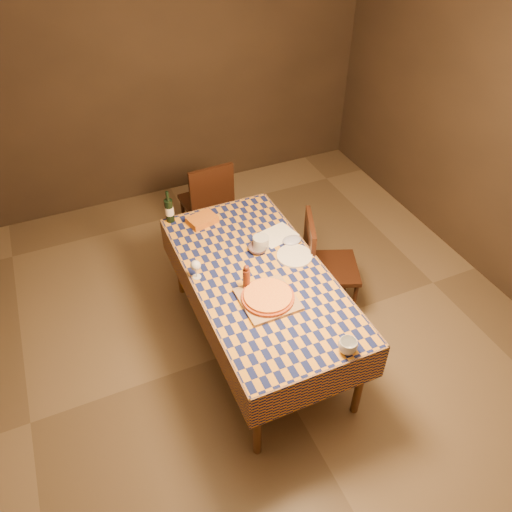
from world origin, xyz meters
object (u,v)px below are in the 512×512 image
(cutting_board, at_px, (268,299))
(chair_far, at_px, (208,200))
(white_plate, at_px, (295,256))
(wine_bottle, at_px, (169,210))
(pizza, at_px, (268,296))
(bowl, at_px, (258,249))
(dining_table, at_px, (259,282))
(chair_right, at_px, (322,262))

(cutting_board, xyz_separation_m, chair_far, (0.14, 1.62, -0.26))
(white_plate, bearing_deg, wine_bottle, 131.65)
(pizza, bearing_deg, bowl, 73.72)
(bowl, relative_size, chair_far, 0.15)
(dining_table, relative_size, chair_right, 1.98)
(wine_bottle, distance_m, chair_right, 1.29)
(pizza, bearing_deg, cutting_board, 180.00)
(white_plate, bearing_deg, chair_right, 17.96)
(dining_table, distance_m, white_plate, 0.34)
(wine_bottle, distance_m, white_plate, 1.07)
(bowl, distance_m, chair_right, 0.61)
(chair_far, bearing_deg, dining_table, -93.82)
(dining_table, relative_size, wine_bottle, 6.62)
(chair_right, bearing_deg, bowl, 173.12)
(pizza, height_order, bowl, pizza)
(chair_right, bearing_deg, chair_far, 114.43)
(wine_bottle, bearing_deg, cutting_board, -73.19)
(cutting_board, bearing_deg, white_plate, 41.66)
(chair_far, bearing_deg, wine_bottle, -134.22)
(wine_bottle, distance_m, chair_far, 0.78)
(pizza, height_order, white_plate, pizza)
(white_plate, xyz_separation_m, chair_far, (-0.23, 1.29, -0.25))
(cutting_board, relative_size, white_plate, 1.38)
(cutting_board, bearing_deg, dining_table, 78.92)
(cutting_board, xyz_separation_m, pizza, (0.00, 0.00, 0.03))
(chair_far, xyz_separation_m, chair_right, (0.54, -1.19, 0.00))
(dining_table, bearing_deg, wine_bottle, 114.37)
(cutting_board, bearing_deg, wine_bottle, 106.81)
(cutting_board, height_order, white_plate, cutting_board)
(cutting_board, distance_m, white_plate, 0.49)
(cutting_board, distance_m, chair_far, 1.65)
(wine_bottle, bearing_deg, chair_right, -34.20)
(wine_bottle, height_order, chair_far, wine_bottle)
(white_plate, relative_size, chair_right, 0.28)
(wine_bottle, bearing_deg, pizza, -73.19)
(bowl, relative_size, chair_right, 0.15)
(dining_table, xyz_separation_m, bowl, (0.09, 0.23, 0.10))
(cutting_board, relative_size, chair_right, 0.39)
(bowl, relative_size, white_plate, 0.53)
(bowl, xyz_separation_m, chair_far, (-0.00, 1.13, -0.27))
(bowl, height_order, chair_far, chair_far)
(dining_table, bearing_deg, chair_far, 86.18)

